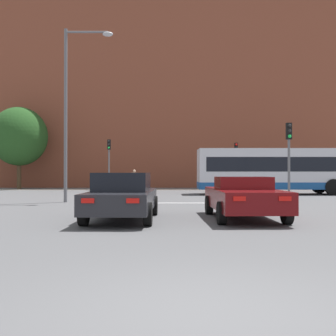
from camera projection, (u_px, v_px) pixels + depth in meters
The scene contains 13 objects.
ground_plane at pixel (212, 313), 4.31m from camera, with size 400.00×400.00×0.00m, color #545456.
stop_line_strip at pixel (179, 203), 19.54m from camera, with size 8.00×0.30×0.01m, color silver.
far_pavement at pixel (175, 189), 34.24m from camera, with size 68.89×2.50×0.01m, color gray.
brick_civic_building at pixel (200, 87), 43.96m from camera, with size 38.45×11.69×27.98m.
car_saloon_left at pixel (124, 196), 12.68m from camera, with size 2.03×4.70×1.43m.
car_roadster_right at pixel (246, 197), 12.96m from camera, with size 2.12×4.57×1.30m.
bus_crossing_lead at pixel (279, 170), 27.13m from camera, with size 10.19×2.66×2.92m.
traffic_light_far_right at pixel (238, 158), 33.32m from camera, with size 0.26×0.31×3.75m.
traffic_light_far_left at pixel (111, 156), 33.46m from camera, with size 0.26×0.31×4.02m.
traffic_light_near_right at pixel (291, 148), 20.17m from camera, with size 0.26×0.31×3.81m.
street_lamp_junction at pixel (75, 98), 20.09m from camera, with size 2.34×0.36×8.29m.
pedestrian_waiting at pixel (136, 178), 33.63m from camera, with size 0.45×0.41×1.63m.
tree_by_building at pixel (21, 137), 35.75m from camera, with size 4.75×4.75×6.95m.
Camera 1 is at (-0.44, -4.33, 1.46)m, focal length 45.00 mm.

